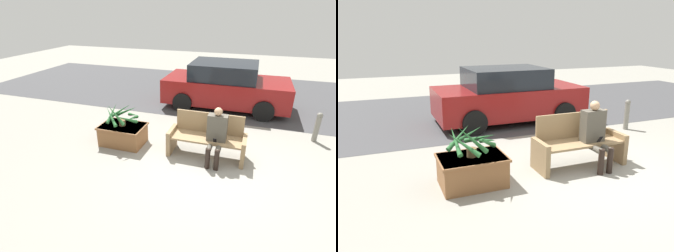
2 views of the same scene
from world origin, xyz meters
The scene contains 8 objects.
ground_plane centered at (0.00, 0.00, 0.00)m, with size 30.00×30.00×0.00m, color gray.
road_surface centered at (0.00, 5.46, 0.00)m, with size 20.00×6.00×0.01m, color #424244.
bench centered at (-0.13, 0.49, 0.43)m, with size 1.70×0.59×0.94m.
person_seated centered at (0.09, 0.30, 0.67)m, with size 0.41×0.59×1.22m.
planter_box centered at (-2.17, 0.39, 0.26)m, with size 1.07×0.75×0.49m.
potted_plant centered at (-2.16, 0.40, 0.74)m, with size 0.84×0.85×0.57m.
parked_car centered at (-0.18, 3.84, 0.72)m, with size 3.95×1.98×1.47m.
bollard_post centered at (2.32, 2.01, 0.40)m, with size 0.13×0.13×0.77m.
Camera 1 is at (0.69, -4.69, 3.09)m, focal length 28.00 mm.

